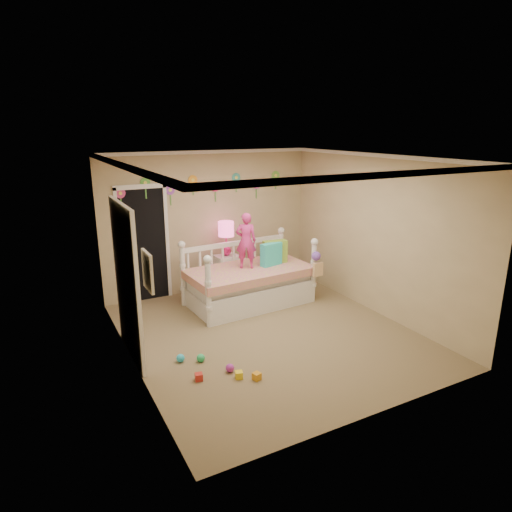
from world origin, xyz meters
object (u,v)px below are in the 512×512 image
daybed (249,272)px  nightstand (227,273)px  child (246,241)px  table_lamp (226,233)px

daybed → nightstand: 0.76m
nightstand → child: bearing=-91.2°
daybed → child: bearing=140.6°
child → table_lamp: child is taller
daybed → table_lamp: size_ratio=3.38×
child → table_lamp: size_ratio=1.52×
daybed → nightstand: daybed is taller
table_lamp → daybed: bearing=-82.1°
daybed → table_lamp: bearing=94.5°
child → table_lamp: 0.69m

